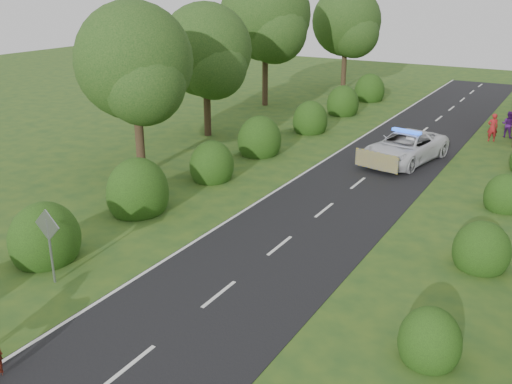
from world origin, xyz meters
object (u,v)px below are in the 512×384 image
Objects in this scene: road_sign at (49,235)px; police_van at (405,147)px; pedestrian_red at (493,127)px; pedestrian_purple at (508,124)px.

road_sign is 0.40× the size of police_van.
pedestrian_purple is (0.68, 1.50, -0.04)m from pedestrian_red.
police_van reaches higher than pedestrian_purple.
police_van is 7.63m from pedestrian_red.
road_sign is 27.07m from pedestrian_red.
police_van reaches higher than pedestrian_red.
road_sign reaches higher than police_van.
road_sign is at bearing 82.32° from pedestrian_purple.
police_van is at bearing 37.47° from pedestrian_red.
pedestrian_red is 1.05× the size of pedestrian_purple.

